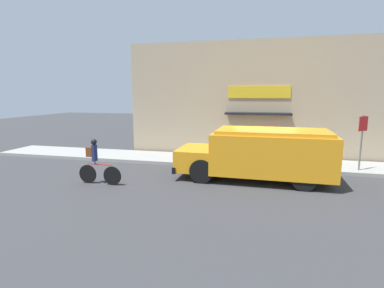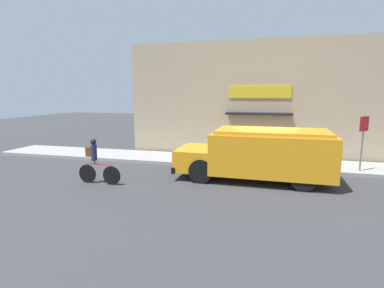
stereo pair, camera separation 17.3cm
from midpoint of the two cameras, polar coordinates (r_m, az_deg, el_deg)
ground_plane at (r=13.38m, az=13.69°, el=-5.07°), size 70.00×70.00×0.00m
sidewalk at (r=14.53m, az=13.79°, el=-3.60°), size 28.00×2.41×0.16m
storefront at (r=15.60m, az=14.28°, el=8.02°), size 14.43×0.99×5.98m
school_bus at (r=11.82m, az=13.31°, el=-1.71°), size 5.90×2.87×1.97m
cyclist at (r=11.60m, az=-17.42°, el=-3.34°), size 1.71×0.22×1.69m
stop_sign_post at (r=14.07m, az=30.12°, el=1.69°), size 0.45×0.45×2.30m
trash_bin at (r=15.16m, az=16.42°, el=-1.42°), size 0.55×0.55×0.75m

